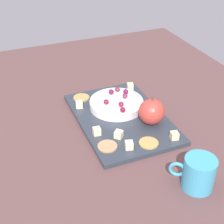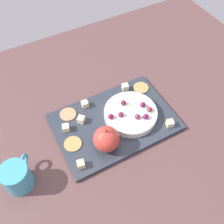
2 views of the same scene
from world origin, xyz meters
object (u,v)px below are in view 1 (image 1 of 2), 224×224
(platter, at_px, (121,118))
(cheese_cube_3, at_px, (129,145))
(grape_1, at_px, (123,110))
(cheese_cube_4, at_px, (130,86))
(cracker_1, at_px, (81,98))
(grape_0, at_px, (106,102))
(serving_dish, at_px, (116,104))
(cracker_0, at_px, (149,143))
(apple_whole, at_px, (152,112))
(grape_5, at_px, (126,92))
(grape_4, at_px, (121,104))
(grape_6, at_px, (117,89))
(cheese_cube_5, at_px, (119,134))
(cheese_cube_1, at_px, (97,131))
(cracker_2, at_px, (107,146))
(cup, at_px, (198,173))
(grape_3, at_px, (125,96))
(cheese_cube_2, at_px, (79,104))
(grape_2, at_px, (110,92))
(cheese_cube_0, at_px, (174,136))

(platter, relative_size, cheese_cube_3, 18.12)
(grape_1, bearing_deg, cheese_cube_4, 148.18)
(cracker_1, height_order, grape_0, grape_0)
(serving_dish, height_order, cracker_1, serving_dish)
(cheese_cube_4, distance_m, cracker_0, 0.30)
(apple_whole, height_order, grape_5, apple_whole)
(grape_4, bearing_deg, grape_6, 163.55)
(cheese_cube_5, distance_m, grape_5, 0.20)
(cheese_cube_3, relative_size, grape_5, 1.14)
(cheese_cube_4, xyz_separation_m, grape_1, (0.15, -0.09, 0.02))
(cheese_cube_1, distance_m, grape_5, 0.20)
(grape_6, bearing_deg, grape_5, 35.20)
(cracker_2, distance_m, grape_6, 0.26)
(apple_whole, distance_m, cracker_2, 0.17)
(cheese_cube_1, distance_m, cracker_1, 0.20)
(cheese_cube_1, height_order, cheese_cube_5, same)
(grape_5, xyz_separation_m, cup, (0.39, 0.00, -0.00))
(grape_4, distance_m, grape_6, 0.09)
(serving_dish, distance_m, grape_4, 0.04)
(grape_1, xyz_separation_m, grape_3, (-0.07, 0.04, -0.00))
(platter, height_order, apple_whole, apple_whole)
(cheese_cube_3, height_order, grape_3, grape_3)
(cheese_cube_1, distance_m, cheese_cube_5, 0.06)
(grape_1, bearing_deg, platter, 179.08)
(cheese_cube_3, bearing_deg, grape_4, 163.89)
(cheese_cube_5, bearing_deg, cheese_cube_4, 148.67)
(cheese_cube_5, xyz_separation_m, grape_6, (-0.20, 0.08, 0.02))
(cheese_cube_2, relative_size, cracker_2, 0.39)
(serving_dish, xyz_separation_m, cheese_cube_3, (0.20, -0.05, -0.00))
(grape_2, height_order, grape_4, grape_2)
(apple_whole, xyz_separation_m, grape_4, (-0.08, -0.06, -0.01))
(cracker_0, distance_m, grape_4, 0.17)
(cracker_0, distance_m, cracker_2, 0.11)
(apple_whole, xyz_separation_m, cheese_cube_1, (-0.01, -0.16, -0.03))
(grape_5, bearing_deg, cracker_1, -117.32)
(grape_0, bearing_deg, grape_2, 146.27)
(cheese_cube_4, relative_size, grape_2, 1.14)
(cheese_cube_2, distance_m, cheese_cube_4, 0.20)
(serving_dish, distance_m, cheese_cube_1, 0.15)
(serving_dish, height_order, cheese_cube_5, serving_dish)
(platter, distance_m, serving_dish, 0.06)
(cracker_0, bearing_deg, grape_5, 171.41)
(cheese_cube_3, distance_m, grape_5, 0.24)
(grape_0, relative_size, grape_3, 1.00)
(cheese_cube_2, height_order, grape_6, grape_6)
(cheese_cube_0, bearing_deg, cup, -12.88)
(cheese_cube_2, distance_m, grape_1, 0.15)
(cheese_cube_2, relative_size, cup, 0.22)
(platter, relative_size, cracker_2, 7.05)
(cracker_0, xyz_separation_m, cracker_1, (-0.29, -0.09, 0.00))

